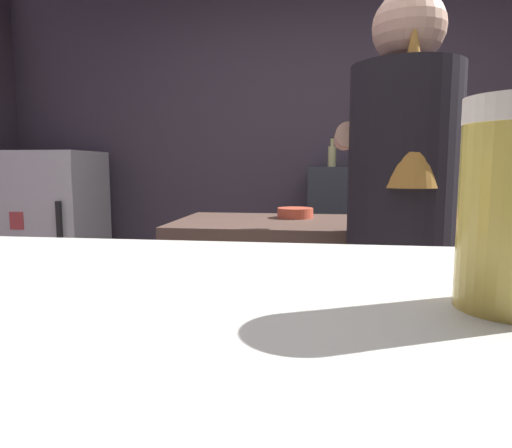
# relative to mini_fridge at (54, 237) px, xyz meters

# --- Properties ---
(wall_back) EXTENTS (5.20, 0.10, 2.70)m
(wall_back) POSITION_rel_mini_fridge_xyz_m (2.03, 0.45, 0.72)
(wall_back) COLOR #4D4251
(wall_back) RESTS_ON ground
(prep_counter) EXTENTS (2.10, 0.60, 0.91)m
(prep_counter) POSITION_rel_mini_fridge_xyz_m (2.38, -1.16, -0.17)
(prep_counter) COLOR brown
(prep_counter) RESTS_ON ground
(back_shelf) EXTENTS (0.99, 0.36, 1.14)m
(back_shelf) POSITION_rel_mini_fridge_xyz_m (2.35, 0.17, -0.06)
(back_shelf) COLOR #323941
(back_shelf) RESTS_ON ground
(mini_fridge) EXTENTS (0.64, 0.58, 1.25)m
(mini_fridge) POSITION_rel_mini_fridge_xyz_m (0.00, 0.00, 0.00)
(mini_fridge) COLOR white
(mini_fridge) RESTS_ON ground
(bartender) EXTENTS (0.42, 0.51, 1.67)m
(bartender) POSITION_rel_mini_fridge_xyz_m (2.20, -1.62, 0.34)
(bartender) COLOR #253833
(bartender) RESTS_ON ground
(mixing_bowl) EXTENTS (0.16, 0.16, 0.04)m
(mixing_bowl) POSITION_rel_mini_fridge_xyz_m (1.83, -1.05, 0.31)
(mixing_bowl) COLOR #C54E36
(mixing_bowl) RESTS_ON prep_counter
(chefs_knife) EXTENTS (0.24, 0.05, 0.01)m
(chefs_knife) POSITION_rel_mini_fridge_xyz_m (2.48, -1.21, 0.29)
(chefs_knife) COLOR silver
(chefs_knife) RESTS_ON prep_counter
(bottle_hot_sauce) EXTENTS (0.06, 0.06, 0.27)m
(bottle_hot_sauce) POSITION_rel_mini_fridge_xyz_m (2.65, 0.12, 0.62)
(bottle_hot_sauce) COLOR #2B53A1
(bottle_hot_sauce) RESTS_ON back_shelf
(bottle_olive_oil) EXTENTS (0.07, 0.07, 0.18)m
(bottle_olive_oil) POSITION_rel_mini_fridge_xyz_m (2.75, 0.12, 0.58)
(bottle_olive_oil) COLOR #D5CE7D
(bottle_olive_oil) RESTS_ON back_shelf
(bottle_vinegar) EXTENTS (0.06, 0.06, 0.22)m
(bottle_vinegar) POSITION_rel_mini_fridge_xyz_m (2.28, 0.24, 0.60)
(bottle_vinegar) COLOR #2B599D
(bottle_vinegar) RESTS_ON back_shelf
(bottle_soy) EXTENTS (0.06, 0.06, 0.20)m
(bottle_soy) POSITION_rel_mini_fridge_xyz_m (2.02, 0.09, 0.59)
(bottle_soy) COLOR #CBCB83
(bottle_soy) RESTS_ON back_shelf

